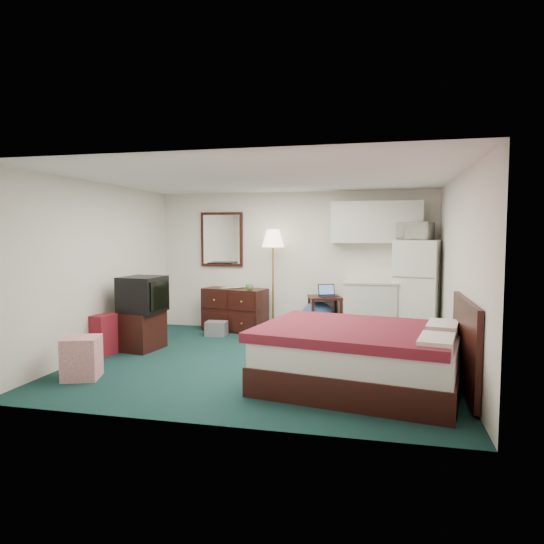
% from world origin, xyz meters
% --- Properties ---
extents(floor, '(5.00, 4.50, 0.01)m').
position_xyz_m(floor, '(0.00, 0.00, 0.00)').
color(floor, black).
rests_on(floor, ground).
extents(ceiling, '(5.00, 4.50, 0.01)m').
position_xyz_m(ceiling, '(0.00, 0.00, 2.50)').
color(ceiling, silver).
rests_on(ceiling, walls).
extents(walls, '(5.01, 4.51, 2.50)m').
position_xyz_m(walls, '(0.00, 0.00, 1.25)').
color(walls, silver).
rests_on(walls, floor).
extents(mirror, '(0.80, 0.06, 1.00)m').
position_xyz_m(mirror, '(-1.35, 2.22, 1.65)').
color(mirror, white).
rests_on(mirror, walls).
extents(upper_cabinets, '(1.50, 0.35, 0.70)m').
position_xyz_m(upper_cabinets, '(1.45, 2.08, 1.95)').
color(upper_cabinets, silver).
rests_on(upper_cabinets, walls).
extents(headboard, '(0.06, 1.56, 1.00)m').
position_xyz_m(headboard, '(2.46, -0.82, 0.55)').
color(headboard, black).
rests_on(headboard, walls).
extents(dresser, '(1.21, 0.74, 0.77)m').
position_xyz_m(dresser, '(-1.03, 1.98, 0.38)').
color(dresser, black).
rests_on(dresser, floor).
extents(floor_lamp, '(0.49, 0.49, 1.83)m').
position_xyz_m(floor_lamp, '(-0.32, 1.95, 0.92)').
color(floor_lamp, '#C69246').
rests_on(floor_lamp, floor).
extents(desk, '(0.66, 0.66, 0.68)m').
position_xyz_m(desk, '(0.61, 1.93, 0.34)').
color(desk, black).
rests_on(desk, floor).
extents(exercise_ball, '(0.66, 0.66, 0.58)m').
position_xyz_m(exercise_ball, '(0.48, 1.96, 0.29)').
color(exercise_ball, '#2B4B7B').
rests_on(exercise_ball, floor).
extents(kitchen_counter, '(0.86, 0.66, 0.94)m').
position_xyz_m(kitchen_counter, '(1.38, 1.91, 0.47)').
color(kitchen_counter, silver).
rests_on(kitchen_counter, floor).
extents(fridge, '(0.84, 0.84, 1.65)m').
position_xyz_m(fridge, '(2.13, 1.88, 0.83)').
color(fridge, white).
rests_on(fridge, floor).
extents(bed, '(2.42, 2.04, 0.69)m').
position_xyz_m(bed, '(1.33, -0.82, 0.34)').
color(bed, maroon).
rests_on(bed, floor).
extents(tv_stand, '(0.66, 0.71, 0.58)m').
position_xyz_m(tv_stand, '(-2.02, 0.29, 0.29)').
color(tv_stand, black).
rests_on(tv_stand, floor).
extents(suitcase, '(0.28, 0.39, 0.59)m').
position_xyz_m(suitcase, '(-2.35, -0.14, 0.29)').
color(suitcase, maroon).
rests_on(suitcase, floor).
extents(retail_box, '(0.52, 0.52, 0.51)m').
position_xyz_m(retail_box, '(-1.98, -1.23, 0.26)').
color(retail_box, silver).
rests_on(retail_box, floor).
extents(file_bin, '(0.37, 0.28, 0.25)m').
position_xyz_m(file_bin, '(-1.21, 1.48, 0.12)').
color(file_bin, slate).
rests_on(file_bin, floor).
extents(cardboard_box_a, '(0.30, 0.25, 0.24)m').
position_xyz_m(cardboard_box_a, '(-0.02, 1.27, 0.12)').
color(cardboard_box_a, '#A57959').
rests_on(cardboard_box_a, floor).
extents(cardboard_box_b, '(0.25, 0.28, 0.26)m').
position_xyz_m(cardboard_box_b, '(0.72, 1.44, 0.13)').
color(cardboard_box_b, '#A57959').
rests_on(cardboard_box_b, floor).
extents(laptop, '(0.37, 0.34, 0.20)m').
position_xyz_m(laptop, '(0.67, 1.89, 0.78)').
color(laptop, black).
rests_on(laptop, desk).
extents(crt_tv, '(0.63, 0.67, 0.54)m').
position_xyz_m(crt_tv, '(-1.96, 0.30, 0.84)').
color(crt_tv, black).
rests_on(crt_tv, tv_stand).
extents(microwave, '(0.60, 0.48, 0.36)m').
position_xyz_m(microwave, '(2.07, 1.88, 1.83)').
color(microwave, white).
rests_on(microwave, fridge).
extents(book_a, '(0.15, 0.08, 0.22)m').
position_xyz_m(book_a, '(-1.23, 2.00, 0.88)').
color(book_a, '#A57959').
rests_on(book_a, dresser).
extents(book_b, '(0.15, 0.07, 0.20)m').
position_xyz_m(book_b, '(-1.08, 2.07, 0.87)').
color(book_b, '#A57959').
rests_on(book_b, dresser).
extents(mug, '(0.14, 0.11, 0.13)m').
position_xyz_m(mug, '(-0.70, 1.79, 0.83)').
color(mug, '#52993C').
rests_on(mug, dresser).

